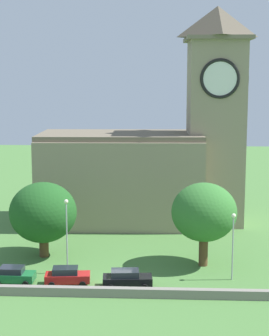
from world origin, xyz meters
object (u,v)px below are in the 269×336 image
object	(u,v)px
streetlamp_west_mid	(67,225)
streetlamp_central	(233,236)
car_red	(67,276)
car_black	(127,278)
church	(151,158)
tree_riverside_west	(43,212)
tree_churchyard	(204,212)
car_green	(13,275)

from	to	relation	value
streetlamp_west_mid	streetlamp_central	size ratio (longest dim) A/B	1.15
car_red	car_black	bearing A→B (deg)	-3.05
car_black	streetlamp_central	world-z (taller)	streetlamp_central
church	streetlamp_west_mid	world-z (taller)	church
streetlamp_central	car_red	bearing A→B (deg)	-172.49
streetlamp_west_mid	car_red	bearing A→B (deg)	-80.94
streetlamp_west_mid	tree_riverside_west	bearing A→B (deg)	123.67
streetlamp_central	tree_churchyard	xyz separation A→B (m)	(-2.57, 4.24, 1.30)
car_green	car_black	xyz separation A→B (m)	(11.23, -0.40, 0.01)
car_black	car_green	bearing A→B (deg)	177.95
car_red	car_black	size ratio (longest dim) A/B	0.92
car_green	streetlamp_central	bearing A→B (deg)	5.44
church	car_black	world-z (taller)	church
tree_churchyard	church	bearing A→B (deg)	108.30
church	car_red	distance (m)	27.09
streetlamp_central	streetlamp_west_mid	bearing A→B (deg)	176.52
streetlamp_central	tree_churchyard	size ratio (longest dim) A/B	0.75
car_green	tree_churchyard	size ratio (longest dim) A/B	0.45
streetlamp_west_mid	tree_churchyard	bearing A→B (deg)	12.71
car_black	tree_churchyard	world-z (taller)	tree_churchyard
church	tree_churchyard	xyz separation A→B (m)	(6.03, -18.23, -3.27)
church	tree_riverside_west	bearing A→B (deg)	-126.43
car_red	tree_churchyard	world-z (taller)	tree_churchyard
car_green	streetlamp_west_mid	bearing A→B (deg)	32.56
car_red	tree_churchyard	distance (m)	15.97
car_black	streetlamp_west_mid	xyz separation A→B (m)	(-6.40, 3.49, 4.30)
streetlamp_west_mid	streetlamp_central	xyz separation A→B (m)	(16.83, -1.02, -0.58)
car_red	tree_riverside_west	world-z (taller)	tree_riverside_west
car_red	streetlamp_central	bearing A→B (deg)	7.51
tree_riverside_west	car_black	bearing A→B (deg)	-41.66
car_red	tree_churchyard	xyz separation A→B (m)	(13.75, 6.39, 5.00)
car_green	streetlamp_central	distance (m)	22.08
car_green	tree_riverside_west	xyz separation A→B (m)	(1.23, 8.50, 4.27)
car_red	car_green	bearing A→B (deg)	179.05
tree_riverside_west	tree_churchyard	world-z (taller)	tree_churchyard
car_black	streetlamp_west_mid	size ratio (longest dim) A/B	0.62
church	tree_riverside_west	distance (m)	20.33
church	streetlamp_west_mid	size ratio (longest dim) A/B	3.77
streetlamp_central	tree_churchyard	world-z (taller)	tree_churchyard
church	car_green	size ratio (longest dim) A/B	7.26
streetlamp_west_mid	church	bearing A→B (deg)	69.00
car_red	streetlamp_west_mid	bearing A→B (deg)	99.06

